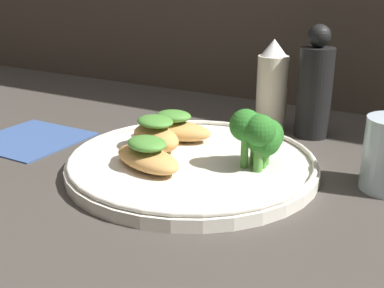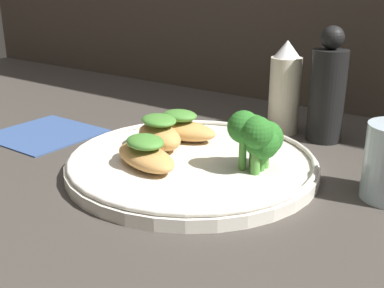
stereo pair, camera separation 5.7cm
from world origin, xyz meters
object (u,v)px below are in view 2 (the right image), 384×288
object	(u,v)px
sauce_bottle	(285,89)
pepper_grinder	(327,91)
plate	(192,163)
broccoli_bunch	(257,136)

from	to	relation	value
sauce_bottle	pepper_grinder	distance (cm)	6.41
plate	pepper_grinder	xyz separation A→B (cm)	(8.48, 20.00, 6.16)
plate	broccoli_bunch	distance (cm)	9.04
plate	sauce_bottle	world-z (taller)	sauce_bottle
broccoli_bunch	pepper_grinder	xyz separation A→B (cm)	(0.83, 18.20, 1.67)
plate	sauce_bottle	bearing A→B (deg)	83.99
broccoli_bunch	pepper_grinder	size ratio (longest dim) A/B	0.43
sauce_bottle	pepper_grinder	world-z (taller)	pepper_grinder
plate	broccoli_bunch	size ratio (longest dim) A/B	4.34
plate	sauce_bottle	size ratio (longest dim) A/B	2.21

